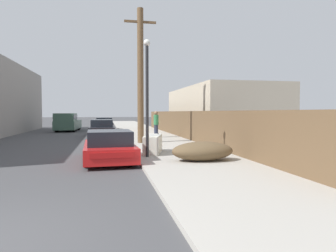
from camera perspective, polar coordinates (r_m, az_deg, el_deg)
sidewalk_curb at (r=28.11m, az=-4.99°, el=-1.05°), size 4.20×63.00×0.12m
discarded_fridge at (r=12.93m, az=-2.89°, el=-3.43°), size 1.10×1.91×0.80m
parked_sports_car_red at (r=11.65m, az=-11.12°, el=-3.96°), size 2.00×4.11×1.19m
car_parked_mid at (r=23.31m, az=-12.45°, el=-0.50°), size 1.83×4.54×1.31m
car_parked_far at (r=30.93m, az=-12.00°, el=0.30°), size 1.81×4.61×1.33m
pickup_truck at (r=30.95m, az=-18.61°, el=0.69°), size 2.13×5.57×1.76m
utility_pole at (r=17.32m, az=-5.27°, el=9.71°), size 1.80×0.35×7.61m
street_lamp at (r=11.75m, az=-4.00°, el=7.05°), size 0.26×0.26×4.57m
brush_pile at (r=10.94m, az=6.61°, el=-4.77°), size 2.28×1.22×0.69m
wooden_fence at (r=20.47m, az=3.06°, el=0.29°), size 0.08×30.03×1.82m
building_right_house at (r=24.79m, az=9.87°, el=2.71°), size 6.00×12.10×3.83m
pedestrian at (r=20.81m, az=-2.28°, el=0.43°), size 0.34×0.34×1.83m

